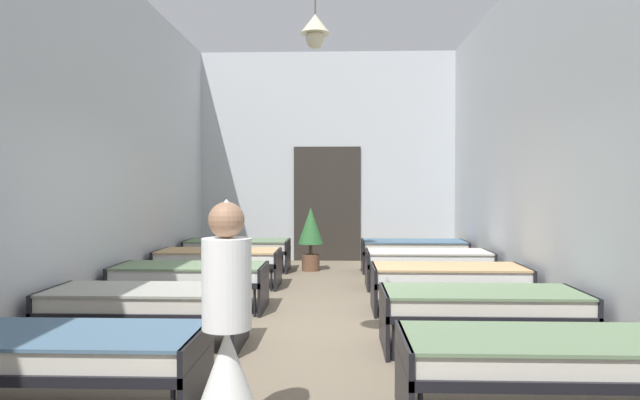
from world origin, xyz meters
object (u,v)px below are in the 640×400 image
bed_left_row_1 (62,352)px  bed_right_row_4 (428,259)px  bed_left_row_2 (146,302)px  bed_right_row_5 (414,248)px  bed_left_row_5 (238,247)px  potted_plant (311,232)px  nurse_near_aisle (227,357)px  bed_right_row_2 (482,304)px  bed_left_row_3 (191,275)px  bed_right_row_3 (448,277)px  bed_left_row_4 (219,259)px  bed_right_row_1 (545,357)px

bed_left_row_1 → bed_right_row_4: same height
bed_left_row_2 → bed_right_row_5: size_ratio=1.00×
bed_left_row_5 → bed_right_row_5: size_ratio=1.00×
bed_left_row_5 → potted_plant: (1.35, 0.06, 0.27)m
bed_left_row_2 → nurse_near_aisle: (1.21, -2.02, 0.09)m
bed_left_row_2 → bed_right_row_2: bearing=0.0°
bed_left_row_3 → bed_right_row_4: size_ratio=1.00×
bed_right_row_3 → nurse_near_aisle: 4.20m
bed_right_row_2 → bed_right_row_4: 3.30m
bed_right_row_2 → bed_left_row_5: 5.92m
bed_right_row_4 → nurse_near_aisle: nurse_near_aisle is taller
bed_left_row_2 → bed_left_row_3: bearing=90.0°
bed_left_row_2 → bed_right_row_5: same height
bed_left_row_4 → bed_right_row_4: same height
bed_right_row_1 → bed_right_row_4: size_ratio=1.00×
bed_left_row_3 → nurse_near_aisle: size_ratio=1.28×
bed_right_row_3 → bed_left_row_4: bearing=153.0°
bed_left_row_1 → bed_right_row_3: bearing=45.5°
bed_left_row_1 → bed_left_row_4: 4.95m
bed_right_row_3 → potted_plant: size_ratio=1.62×
bed_left_row_1 → bed_right_row_3: same height
bed_left_row_2 → bed_right_row_3: same height
bed_left_row_1 → bed_left_row_2: 1.65m
bed_left_row_4 → potted_plant: (1.35, 1.71, 0.27)m
bed_left_row_5 → bed_right_row_1: bearing=-63.8°
bed_right_row_3 → bed_left_row_5: bearing=134.5°
bed_left_row_1 → potted_plant: potted_plant is taller
bed_left_row_1 → bed_right_row_2: bearing=27.0°
bed_left_row_2 → bed_left_row_5: size_ratio=1.00×
bed_left_row_1 → nurse_near_aisle: 1.26m
bed_left_row_2 → bed_right_row_2: size_ratio=1.00×
bed_left_row_4 → bed_left_row_5: size_ratio=1.00×
bed_right_row_1 → bed_left_row_5: size_ratio=1.00×
bed_right_row_4 → potted_plant: size_ratio=1.62×
bed_right_row_1 → bed_left_row_4: 5.92m
bed_left_row_1 → bed_left_row_5: same height
bed_left_row_2 → bed_right_row_2: same height
bed_right_row_3 → nurse_near_aisle: nurse_near_aisle is taller
bed_right_row_4 → bed_right_row_5: size_ratio=1.00×
bed_right_row_3 → bed_left_row_4: size_ratio=1.00×
bed_right_row_1 → bed_left_row_2: 3.64m
bed_left_row_4 → bed_right_row_5: 3.64m
bed_right_row_4 → bed_left_row_5: size_ratio=1.00×
bed_right_row_5 → potted_plant: potted_plant is taller
bed_right_row_5 → potted_plant: (-1.89, 0.06, 0.27)m
potted_plant → bed_left_row_2: bearing=-105.1°
bed_right_row_2 → nurse_near_aisle: bearing=-135.3°
bed_right_row_3 → bed_right_row_2: bearing=-90.0°
bed_left_row_1 → bed_right_row_2: size_ratio=1.00×
bed_left_row_5 → potted_plant: size_ratio=1.62×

